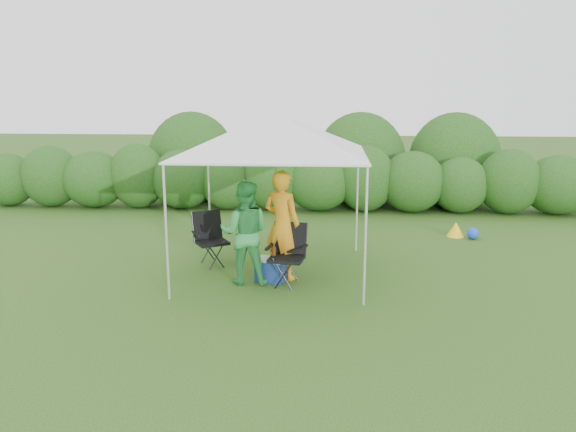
# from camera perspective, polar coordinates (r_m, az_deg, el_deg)

# --- Properties ---
(ground) EXTENTS (70.00, 70.00, 0.00)m
(ground) POSITION_cam_1_polar(r_m,az_deg,el_deg) (9.65, -1.62, -6.59)
(ground) COLOR #375F1E
(hedge) EXTENTS (17.88, 1.53, 1.80)m
(hedge) POSITION_cam_1_polar(r_m,az_deg,el_deg) (15.28, 1.18, 3.64)
(hedge) COLOR #28571B
(hedge) RESTS_ON ground
(canopy) EXTENTS (3.10, 3.10, 2.83)m
(canopy) POSITION_cam_1_polar(r_m,az_deg,el_deg) (9.65, -1.39, 8.37)
(canopy) COLOR silver
(canopy) RESTS_ON ground
(chair_right) EXTENTS (0.70, 0.65, 1.02)m
(chair_right) POSITION_cam_1_polar(r_m,az_deg,el_deg) (9.38, 0.00, -3.45)
(chair_right) COLOR black
(chair_right) RESTS_ON ground
(chair_left) EXTENTS (0.78, 0.76, 0.99)m
(chair_left) POSITION_cam_1_polar(r_m,az_deg,el_deg) (10.53, -7.94, -1.90)
(chair_left) COLOR black
(chair_left) RESTS_ON ground
(man) EXTENTS (0.82, 0.72, 1.88)m
(man) POSITION_cam_1_polar(r_m,az_deg,el_deg) (9.55, -0.60, -0.91)
(man) COLOR orange
(man) RESTS_ON ground
(woman) EXTENTS (0.86, 0.67, 1.73)m
(woman) POSITION_cam_1_polar(r_m,az_deg,el_deg) (9.35, -4.40, -1.70)
(woman) COLOR green
(woman) RESTS_ON ground
(cooler) EXTENTS (0.56, 0.47, 0.40)m
(cooler) POSITION_cam_1_polar(r_m,az_deg,el_deg) (9.56, -1.78, -5.49)
(cooler) COLOR navy
(cooler) RESTS_ON ground
(bottle) EXTENTS (0.07, 0.07, 0.27)m
(bottle) POSITION_cam_1_polar(r_m,az_deg,el_deg) (9.41, -1.46, -3.63)
(bottle) COLOR #592D0C
(bottle) RESTS_ON cooler
(lawn_toy) EXTENTS (0.65, 0.54, 0.33)m
(lawn_toy) POSITION_cam_1_polar(r_m,az_deg,el_deg) (13.05, 17.08, -1.41)
(lawn_toy) COLOR yellow
(lawn_toy) RESTS_ON ground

